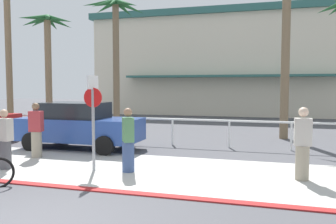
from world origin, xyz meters
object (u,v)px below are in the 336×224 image
stop_sign_bike_lane (93,109)px  pedestrian_1 (5,142)px  palm_tree_2 (47,42)px  palm_tree_1 (6,6)px  pedestrian_0 (36,132)px  palm_tree_3 (116,28)px  pedestrian_3 (128,143)px  car_blue_1 (79,125)px  palm_tree_4 (287,14)px  pedestrian_2 (303,147)px

stop_sign_bike_lane → pedestrian_1: (-2.42, -0.51, -0.92)m
palm_tree_2 → palm_tree_1: bearing=176.2°
palm_tree_1 → pedestrian_0: size_ratio=5.16×
stop_sign_bike_lane → palm_tree_3: size_ratio=0.36×
pedestrian_0 → pedestrian_3: (3.54, -0.96, -0.02)m
pedestrian_0 → car_blue_1: bearing=76.4°
stop_sign_bike_lane → pedestrian_1: 2.64m
palm_tree_1 → palm_tree_3: size_ratio=1.27×
palm_tree_1 → palm_tree_2: palm_tree_1 is taller
stop_sign_bike_lane → pedestrian_1: size_ratio=1.55×
palm_tree_1 → palm_tree_2: 3.51m
palm_tree_3 → pedestrian_0: 10.15m
palm_tree_2 → pedestrian_3: (8.33, -8.52, -3.92)m
palm_tree_4 → pedestrian_2: (0.22, -7.06, -4.49)m
car_blue_1 → pedestrian_0: 1.88m
stop_sign_bike_lane → pedestrian_3: size_ratio=1.50×
pedestrian_1 → pedestrian_3: size_ratio=0.97×
palm_tree_2 → car_blue_1: bearing=-47.6°
pedestrian_1 → pedestrian_3: (3.37, 0.63, 0.03)m
stop_sign_bike_lane → pedestrian_0: 2.94m
palm_tree_3 → pedestrian_3: palm_tree_3 is taller
palm_tree_1 → palm_tree_2: (2.78, -0.18, -2.13)m
palm_tree_1 → pedestrian_3: bearing=-38.1°
stop_sign_bike_lane → car_blue_1: 3.71m
palm_tree_4 → pedestrian_3: bearing=-118.9°
palm_tree_2 → pedestrian_0: bearing=-57.6°
palm_tree_2 → pedestrian_3: palm_tree_2 is taller
palm_tree_2 → palm_tree_3: (3.49, 1.35, 0.79)m
palm_tree_2 → pedestrian_0: palm_tree_2 is taller
palm_tree_4 → pedestrian_0: size_ratio=4.08×
stop_sign_bike_lane → palm_tree_2: (-7.39, 8.65, 3.03)m
palm_tree_2 → pedestrian_1: 11.14m
palm_tree_1 → pedestrian_0: 12.40m
car_blue_1 → stop_sign_bike_lane: bearing=-53.6°
palm_tree_2 → palm_tree_4: size_ratio=0.86×
pedestrian_1 → pedestrian_2: size_ratio=0.93×
pedestrian_2 → car_blue_1: bearing=162.3°
car_blue_1 → palm_tree_4: bearing=33.0°
stop_sign_bike_lane → pedestrian_0: (-2.59, 1.08, -0.86)m
palm_tree_1 → palm_tree_4: (15.24, -1.23, -1.53)m
stop_sign_bike_lane → palm_tree_4: bearing=56.3°
palm_tree_2 → pedestrian_2: size_ratio=3.48×
palm_tree_3 → car_blue_1: palm_tree_3 is taller
pedestrian_3 → pedestrian_1: bearing=-169.3°
palm_tree_1 → car_blue_1: size_ratio=2.06×
palm_tree_2 → pedestrian_2: (12.68, -8.11, -3.88)m
palm_tree_2 → pedestrian_0: size_ratio=3.53×
pedestrian_1 → palm_tree_1: bearing=129.7°
palm_tree_3 → pedestrian_1: (1.47, -10.50, -4.74)m
palm_tree_3 → pedestrian_3: size_ratio=4.15×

